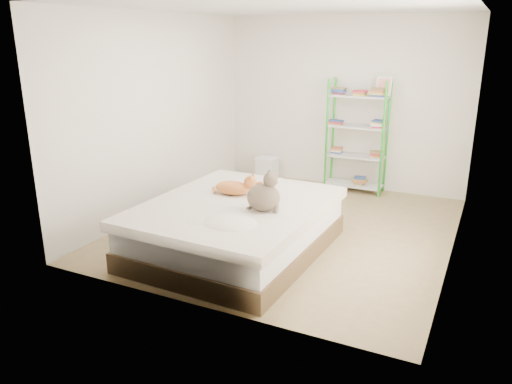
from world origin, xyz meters
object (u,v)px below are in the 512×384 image
Objects in this scene: shelf_unit at (357,134)px; cardboard_box at (290,199)px; bed at (236,227)px; grey_cat at (264,191)px; orange_cat at (233,186)px; white_bin at (267,168)px.

shelf_unit is 1.59m from cardboard_box.
bed is 5.43× the size of grey_cat.
orange_cat is at bearing -106.27° from shelf_unit.
orange_cat is 0.96× the size of cardboard_box.
bed is at bearing -72.06° from white_bin.
cardboard_box is at bearing 72.93° from orange_cat.
grey_cat is 2.90m from shelf_unit.
shelf_unit is at bearing 1.21° from white_bin.
cardboard_box is (-0.34, 1.58, -0.60)m from grey_cat.
cardboard_box is at bearing -112.25° from shelf_unit.
white_bin is at bearing 128.10° from cardboard_box.
orange_cat is 2.66m from white_bin.
cardboard_box is 1.59m from white_bin.
grey_cat is (0.38, -0.10, 0.49)m from bed.
orange_cat is at bearing 39.68° from grey_cat.
shelf_unit reaches higher than grey_cat.
orange_cat is 2.66m from shelf_unit.
shelf_unit reaches higher than orange_cat.
orange_cat reaches higher than cardboard_box.
grey_cat is at bearing -12.96° from bed.
bed is 6.07× the size of white_bin.
grey_cat is at bearing -65.98° from white_bin.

